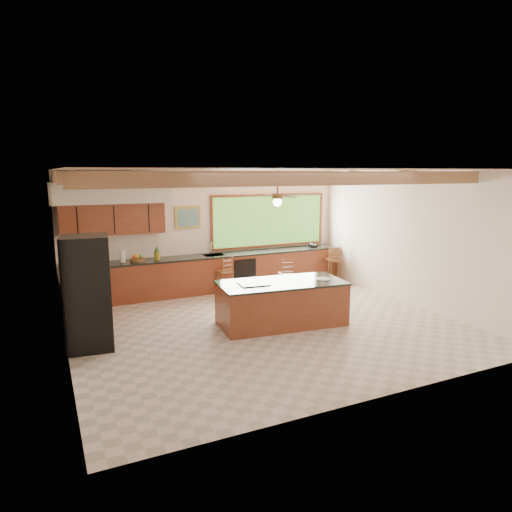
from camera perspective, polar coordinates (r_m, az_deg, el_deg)
name	(u,v)px	position (r m, az deg, el deg)	size (l,w,h in m)	color
ground	(266,325)	(9.04, 1.23, -8.64)	(7.20, 7.20, 0.00)	beige
room_shell	(244,210)	(9.09, -1.52, 5.77)	(7.27, 6.54, 3.02)	silver
counter_run	(187,279)	(10.88, -8.61, -2.89)	(7.12, 3.10, 1.26)	brown
island	(281,303)	(9.00, 3.19, -5.88)	(2.55, 1.40, 0.87)	brown
refrigerator	(87,293)	(8.14, -20.33, -4.35)	(0.82, 0.81, 1.93)	black
bar_stool_a	(225,273)	(11.04, -3.86, -2.07)	(0.40, 0.40, 0.95)	brown
bar_stool_b	(287,275)	(10.80, 3.92, -2.35)	(0.43, 0.43, 0.95)	brown
bar_stool_c	(332,260)	(12.46, 9.52, -0.47)	(0.41, 0.41, 1.05)	brown
bar_stool_d	(335,261)	(12.53, 9.88, -0.62)	(0.42, 0.42, 0.98)	brown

